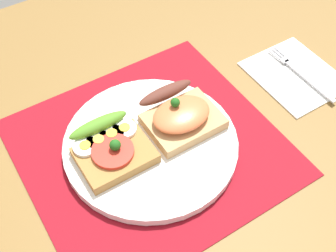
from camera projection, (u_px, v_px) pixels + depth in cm
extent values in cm
cube|color=brown|center=(151.00, 154.00, 65.22)|extent=(120.00, 90.00, 3.20)
cube|color=maroon|center=(151.00, 147.00, 63.86)|extent=(36.18, 34.32, 0.30)
cylinder|color=white|center=(151.00, 144.00, 63.23)|extent=(25.39, 25.39, 1.34)
cube|color=#A27239|center=(114.00, 153.00, 60.39)|extent=(10.19, 7.83, 1.60)
cylinder|color=red|center=(113.00, 152.00, 59.18)|extent=(5.90, 5.90, 0.60)
ellipsoid|color=#4F8925|center=(98.00, 125.00, 61.37)|extent=(8.97, 2.20, 1.80)
sphere|color=#1E5919|center=(114.00, 143.00, 58.76)|extent=(1.60, 1.60, 1.60)
cylinder|color=white|center=(85.00, 146.00, 59.79)|extent=(3.46, 3.46, 0.50)
cylinder|color=yellow|center=(85.00, 145.00, 59.54)|extent=(1.56, 1.56, 0.16)
cylinder|color=white|center=(99.00, 141.00, 60.44)|extent=(3.46, 3.46, 0.50)
cylinder|color=yellow|center=(99.00, 139.00, 60.19)|extent=(1.56, 1.56, 0.16)
cylinder|color=white|center=(112.00, 134.00, 61.13)|extent=(3.46, 3.46, 0.50)
cylinder|color=yellow|center=(112.00, 133.00, 60.87)|extent=(1.56, 1.56, 0.16)
cylinder|color=white|center=(125.00, 129.00, 61.79)|extent=(3.46, 3.46, 0.50)
cylinder|color=yellow|center=(125.00, 127.00, 61.53)|extent=(1.56, 1.56, 0.16)
cube|color=tan|center=(182.00, 119.00, 64.24)|extent=(10.70, 8.19, 1.65)
ellipsoid|color=#E16E3F|center=(180.00, 112.00, 62.62)|extent=(8.78, 6.55, 2.09)
ellipsoid|color=#5A2D23|center=(165.00, 93.00, 65.31)|extent=(9.10, 2.20, 1.80)
sphere|color=#1E5919|center=(175.00, 102.00, 61.49)|extent=(1.40, 1.40, 1.40)
cube|color=white|center=(296.00, 76.00, 73.18)|extent=(13.02, 14.96, 0.60)
cube|color=#B7B7BC|center=(309.00, 80.00, 71.80)|extent=(0.80, 11.48, 0.32)
cube|color=#B7B7BC|center=(285.00, 60.00, 74.97)|extent=(1.50, 1.20, 0.32)
cube|color=#B7B7BC|center=(274.00, 55.00, 75.82)|extent=(0.32, 2.80, 0.32)
cube|color=#B7B7BC|center=(277.00, 53.00, 76.04)|extent=(0.32, 2.80, 0.32)
cube|color=#B7B7BC|center=(280.00, 52.00, 76.26)|extent=(0.32, 2.80, 0.32)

